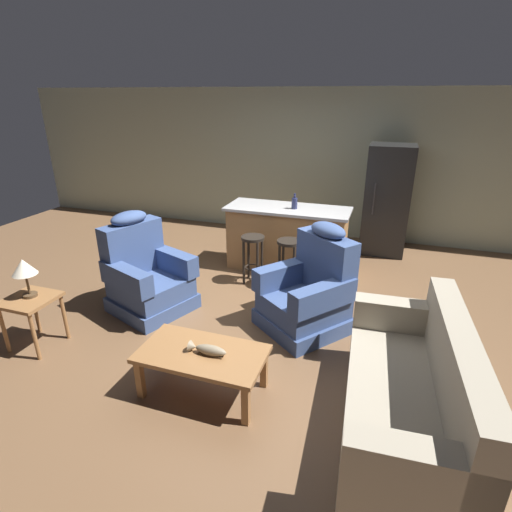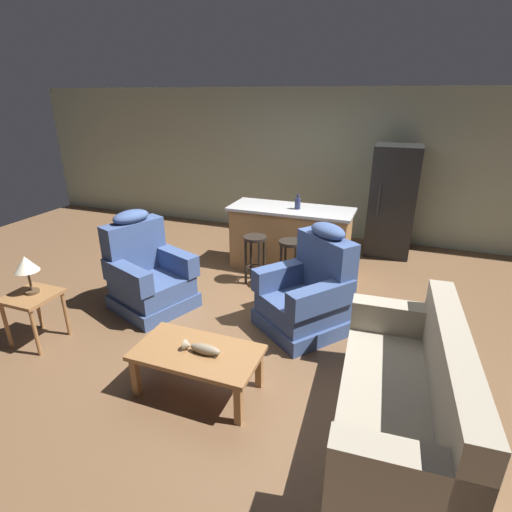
% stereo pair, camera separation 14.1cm
% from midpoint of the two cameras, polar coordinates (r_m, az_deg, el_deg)
% --- Properties ---
extents(ground_plane, '(12.00, 12.00, 0.00)m').
position_cam_midpoint_polar(ground_plane, '(5.01, 1.23, -7.56)').
color(ground_plane, brown).
extents(back_wall, '(12.00, 0.05, 2.60)m').
position_cam_midpoint_polar(back_wall, '(7.47, 9.51, 12.76)').
color(back_wall, '#9EA88E').
rests_on(back_wall, ground_plane).
extents(coffee_table, '(1.10, 0.60, 0.42)m').
position_cam_midpoint_polar(coffee_table, '(3.61, -7.27, -14.01)').
color(coffee_table, olive).
rests_on(coffee_table, ground_plane).
extents(fish_figurine, '(0.34, 0.10, 0.10)m').
position_cam_midpoint_polar(fish_figurine, '(3.53, -6.56, -13.03)').
color(fish_figurine, '#4C3823').
rests_on(fish_figurine, coffee_table).
extents(couch, '(0.95, 1.95, 0.94)m').
position_cam_midpoint_polar(couch, '(3.42, 21.76, -18.56)').
color(couch, '#9E937F').
rests_on(couch, ground_plane).
extents(recliner_near_lamp, '(1.09, 1.09, 1.20)m').
position_cam_midpoint_polar(recliner_near_lamp, '(5.07, -14.47, -2.62)').
color(recliner_near_lamp, '#384C7A').
rests_on(recliner_near_lamp, ground_plane).
extents(recliner_near_island, '(1.18, 1.18, 1.20)m').
position_cam_midpoint_polar(recliner_near_island, '(4.51, 8.42, -5.35)').
color(recliner_near_island, '#384C7A').
rests_on(recliner_near_island, ground_plane).
extents(end_table, '(0.48, 0.48, 0.56)m').
position_cam_midpoint_polar(end_table, '(4.76, -28.52, -5.92)').
color(end_table, olive).
rests_on(end_table, ground_plane).
extents(table_lamp, '(0.24, 0.24, 0.41)m').
position_cam_midpoint_polar(table_lamp, '(4.63, -29.24, -1.22)').
color(table_lamp, '#4C3823').
rests_on(table_lamp, end_table).
extents(kitchen_island, '(1.80, 0.70, 0.95)m').
position_cam_midpoint_polar(kitchen_island, '(5.99, 5.57, 2.50)').
color(kitchen_island, '#9E7042').
rests_on(kitchen_island, ground_plane).
extents(bar_stool_left, '(0.32, 0.32, 0.68)m').
position_cam_midpoint_polar(bar_stool_left, '(5.52, 0.58, 0.78)').
color(bar_stool_left, black).
rests_on(bar_stool_left, ground_plane).
extents(bar_stool_right, '(0.32, 0.32, 0.68)m').
position_cam_midpoint_polar(bar_stool_right, '(5.38, 5.68, 0.08)').
color(bar_stool_right, black).
rests_on(bar_stool_right, ground_plane).
extents(refrigerator, '(0.70, 0.69, 1.76)m').
position_cam_midpoint_polar(refrigerator, '(6.85, 19.48, 7.36)').
color(refrigerator, black).
rests_on(refrigerator, ground_plane).
extents(bottle_tall_green, '(0.08, 0.08, 0.22)m').
position_cam_midpoint_polar(bottle_tall_green, '(5.78, 6.67, 7.48)').
color(bottle_tall_green, '#23284C').
rests_on(bottle_tall_green, kitchen_island).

